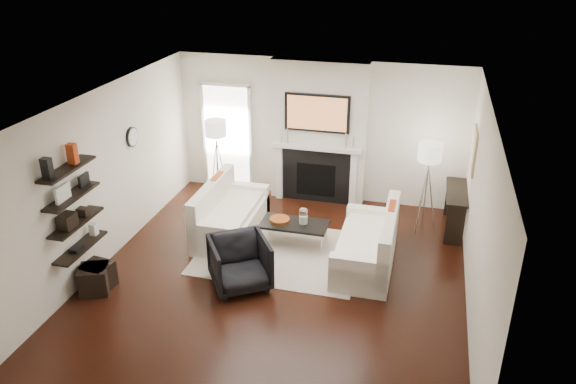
% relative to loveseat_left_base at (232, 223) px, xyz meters
% --- Properties ---
extents(room_envelope, '(6.00, 6.00, 6.00)m').
position_rel_loveseat_left_base_xyz_m(room_envelope, '(1.13, -1.09, 1.14)').
color(room_envelope, black).
rests_on(room_envelope, ground).
extents(chimney_breast, '(1.80, 0.25, 2.70)m').
position_rel_loveseat_left_base_xyz_m(chimney_breast, '(1.13, 1.78, 1.14)').
color(chimney_breast, silver).
rests_on(chimney_breast, floor).
extents(fireplace_surround, '(1.30, 0.02, 1.04)m').
position_rel_loveseat_left_base_xyz_m(fireplace_surround, '(1.13, 1.65, 0.31)').
color(fireplace_surround, black).
rests_on(fireplace_surround, floor).
extents(firebox, '(0.75, 0.02, 0.65)m').
position_rel_loveseat_left_base_xyz_m(firebox, '(1.13, 1.64, 0.24)').
color(firebox, black).
rests_on(firebox, floor).
extents(mantel_pilaster_l, '(0.12, 0.08, 1.10)m').
position_rel_loveseat_left_base_xyz_m(mantel_pilaster_l, '(0.41, 1.62, 0.34)').
color(mantel_pilaster_l, white).
rests_on(mantel_pilaster_l, floor).
extents(mantel_pilaster_r, '(0.12, 0.08, 1.10)m').
position_rel_loveseat_left_base_xyz_m(mantel_pilaster_r, '(1.85, 1.62, 0.34)').
color(mantel_pilaster_r, white).
rests_on(mantel_pilaster_r, floor).
extents(mantel_shelf, '(1.70, 0.18, 0.07)m').
position_rel_loveseat_left_base_xyz_m(mantel_shelf, '(1.13, 1.60, 0.91)').
color(mantel_shelf, white).
rests_on(mantel_shelf, chimney_breast).
extents(tv_body, '(1.20, 0.06, 0.70)m').
position_rel_loveseat_left_base_xyz_m(tv_body, '(1.13, 1.62, 1.57)').
color(tv_body, black).
rests_on(tv_body, chimney_breast).
extents(tv_screen, '(1.10, 0.00, 0.62)m').
position_rel_loveseat_left_base_xyz_m(tv_screen, '(1.13, 1.59, 1.57)').
color(tv_screen, '#BF723F').
rests_on(tv_screen, tv_body).
extents(candlestick_l_tall, '(0.04, 0.04, 0.30)m').
position_rel_loveseat_left_base_xyz_m(candlestick_l_tall, '(0.58, 1.61, 1.09)').
color(candlestick_l_tall, silver).
rests_on(candlestick_l_tall, mantel_shelf).
extents(candlestick_l_short, '(0.04, 0.04, 0.24)m').
position_rel_loveseat_left_base_xyz_m(candlestick_l_short, '(0.45, 1.61, 1.06)').
color(candlestick_l_short, silver).
rests_on(candlestick_l_short, mantel_shelf).
extents(candlestick_r_tall, '(0.04, 0.04, 0.30)m').
position_rel_loveseat_left_base_xyz_m(candlestick_r_tall, '(1.68, 1.61, 1.09)').
color(candlestick_r_tall, silver).
rests_on(candlestick_r_tall, mantel_shelf).
extents(candlestick_r_short, '(0.04, 0.04, 0.24)m').
position_rel_loveseat_left_base_xyz_m(candlestick_r_short, '(1.81, 1.61, 1.06)').
color(candlestick_r_short, silver).
rests_on(candlestick_r_short, mantel_shelf).
extents(hallway_panel, '(0.90, 0.02, 2.10)m').
position_rel_loveseat_left_base_xyz_m(hallway_panel, '(-0.72, 1.89, 0.84)').
color(hallway_panel, white).
rests_on(hallway_panel, floor).
extents(door_trim_l, '(0.06, 0.06, 2.16)m').
position_rel_loveseat_left_base_xyz_m(door_trim_l, '(-1.20, 1.87, 0.84)').
color(door_trim_l, white).
rests_on(door_trim_l, floor).
extents(door_trim_r, '(0.06, 0.06, 2.16)m').
position_rel_loveseat_left_base_xyz_m(door_trim_r, '(-0.24, 1.87, 0.84)').
color(door_trim_r, white).
rests_on(door_trim_r, floor).
extents(door_trim_top, '(1.02, 0.06, 0.06)m').
position_rel_loveseat_left_base_xyz_m(door_trim_top, '(-0.72, 1.87, 1.92)').
color(door_trim_top, white).
rests_on(door_trim_top, wall_back).
extents(rug, '(2.60, 2.00, 0.01)m').
position_rel_loveseat_left_base_xyz_m(rug, '(0.98, -0.42, -0.20)').
color(rug, '#B9A897').
rests_on(rug, floor).
extents(loveseat_left_base, '(0.85, 1.80, 0.42)m').
position_rel_loveseat_left_base_xyz_m(loveseat_left_base, '(0.00, 0.00, 0.00)').
color(loveseat_left_base, white).
rests_on(loveseat_left_base, floor).
extents(loveseat_left_back, '(0.18, 1.80, 0.80)m').
position_rel_loveseat_left_base_xyz_m(loveseat_left_back, '(-0.33, 0.00, 0.32)').
color(loveseat_left_back, white).
rests_on(loveseat_left_back, floor).
extents(loveseat_left_arm_n, '(0.85, 0.18, 0.60)m').
position_rel_loveseat_left_base_xyz_m(loveseat_left_arm_n, '(0.00, -0.81, 0.09)').
color(loveseat_left_arm_n, white).
rests_on(loveseat_left_arm_n, floor).
extents(loveseat_left_arm_s, '(0.85, 0.18, 0.60)m').
position_rel_loveseat_left_base_xyz_m(loveseat_left_arm_s, '(0.00, 0.81, 0.09)').
color(loveseat_left_arm_s, white).
rests_on(loveseat_left_arm_s, floor).
extents(loveseat_left_cushion, '(0.63, 1.44, 0.10)m').
position_rel_loveseat_left_base_xyz_m(loveseat_left_cushion, '(0.05, 0.00, 0.26)').
color(loveseat_left_cushion, white).
rests_on(loveseat_left_cushion, loveseat_left_base).
extents(pillow_left_orange, '(0.10, 0.42, 0.42)m').
position_rel_loveseat_left_base_xyz_m(pillow_left_orange, '(-0.33, 0.30, 0.52)').
color(pillow_left_orange, '#AA3815').
rests_on(pillow_left_orange, loveseat_left_cushion).
extents(pillow_left_charcoal, '(0.10, 0.40, 0.40)m').
position_rel_loveseat_left_base_xyz_m(pillow_left_charcoal, '(-0.33, -0.30, 0.51)').
color(pillow_left_charcoal, black).
rests_on(pillow_left_charcoal, loveseat_left_cushion).
extents(loveseat_right_base, '(0.85, 1.80, 0.42)m').
position_rel_loveseat_left_base_xyz_m(loveseat_right_base, '(2.36, -0.42, 0.00)').
color(loveseat_right_base, white).
rests_on(loveseat_right_base, floor).
extents(loveseat_right_back, '(0.18, 1.80, 0.80)m').
position_rel_loveseat_left_base_xyz_m(loveseat_right_back, '(2.69, -0.42, 0.32)').
color(loveseat_right_back, white).
rests_on(loveseat_right_back, floor).
extents(loveseat_right_arm_n, '(0.85, 0.18, 0.60)m').
position_rel_loveseat_left_base_xyz_m(loveseat_right_arm_n, '(2.36, -1.23, 0.09)').
color(loveseat_right_arm_n, white).
rests_on(loveseat_right_arm_n, floor).
extents(loveseat_right_arm_s, '(0.85, 0.18, 0.60)m').
position_rel_loveseat_left_base_xyz_m(loveseat_right_arm_s, '(2.36, 0.39, 0.09)').
color(loveseat_right_arm_s, white).
rests_on(loveseat_right_arm_s, floor).
extents(loveseat_right_cushion, '(0.63, 1.44, 0.10)m').
position_rel_loveseat_left_base_xyz_m(loveseat_right_cushion, '(2.31, -0.42, 0.26)').
color(loveseat_right_cushion, white).
rests_on(loveseat_right_cushion, loveseat_right_base).
extents(pillow_right_orange, '(0.10, 0.42, 0.42)m').
position_rel_loveseat_left_base_xyz_m(pillow_right_orange, '(2.69, -0.12, 0.52)').
color(pillow_right_orange, '#AA3815').
rests_on(pillow_right_orange, loveseat_right_cushion).
extents(pillow_right_charcoal, '(0.10, 0.40, 0.40)m').
position_rel_loveseat_left_base_xyz_m(pillow_right_charcoal, '(2.69, -0.72, 0.51)').
color(pillow_right_charcoal, black).
rests_on(pillow_right_charcoal, loveseat_right_cushion).
extents(coffee_table, '(1.10, 0.55, 0.04)m').
position_rel_loveseat_left_base_xyz_m(coffee_table, '(1.14, -0.11, 0.19)').
color(coffee_table, black).
rests_on(coffee_table, floor).
extents(coffee_leg_nw, '(0.02, 0.02, 0.38)m').
position_rel_loveseat_left_base_xyz_m(coffee_leg_nw, '(0.64, -0.33, -0.02)').
color(coffee_leg_nw, silver).
rests_on(coffee_leg_nw, floor).
extents(coffee_leg_ne, '(0.02, 0.02, 0.38)m').
position_rel_loveseat_left_base_xyz_m(coffee_leg_ne, '(1.64, -0.33, -0.02)').
color(coffee_leg_ne, silver).
rests_on(coffee_leg_ne, floor).
extents(coffee_leg_sw, '(0.02, 0.02, 0.38)m').
position_rel_loveseat_left_base_xyz_m(coffee_leg_sw, '(0.64, 0.11, -0.02)').
color(coffee_leg_sw, silver).
rests_on(coffee_leg_sw, floor).
extents(coffee_leg_se, '(0.02, 0.02, 0.38)m').
position_rel_loveseat_left_base_xyz_m(coffee_leg_se, '(1.64, 0.11, -0.02)').
color(coffee_leg_se, silver).
rests_on(coffee_leg_se, floor).
extents(hurricane_glass, '(0.14, 0.14, 0.25)m').
position_rel_loveseat_left_base_xyz_m(hurricane_glass, '(1.29, -0.11, 0.35)').
color(hurricane_glass, white).
rests_on(hurricane_glass, coffee_table).
extents(hurricane_candle, '(0.10, 0.10, 0.15)m').
position_rel_loveseat_left_base_xyz_m(hurricane_candle, '(1.29, -0.11, 0.29)').
color(hurricane_candle, white).
rests_on(hurricane_candle, coffee_table).
extents(copper_bowl, '(0.34, 0.34, 0.06)m').
position_rel_loveseat_left_base_xyz_m(copper_bowl, '(0.89, -0.11, 0.24)').
color(copper_bowl, '#A84F1C').
rests_on(copper_bowl, coffee_table).
extents(armchair, '(1.09, 1.08, 0.83)m').
position_rel_loveseat_left_base_xyz_m(armchair, '(0.65, -1.44, 0.21)').
color(armchair, black).
rests_on(armchair, floor).
extents(lamp_left_post, '(0.02, 0.02, 1.20)m').
position_rel_loveseat_left_base_xyz_m(lamp_left_post, '(-0.72, 1.29, 0.39)').
color(lamp_left_post, silver).
rests_on(lamp_left_post, floor).
extents(lamp_left_shade, '(0.40, 0.40, 0.30)m').
position_rel_loveseat_left_base_xyz_m(lamp_left_shade, '(-0.72, 1.29, 1.24)').
color(lamp_left_shade, white).
rests_on(lamp_left_shade, lamp_left_post).
extents(lamp_left_leg_a, '(0.25, 0.02, 1.23)m').
position_rel_loveseat_left_base_xyz_m(lamp_left_leg_a, '(-0.61, 1.29, 0.39)').
color(lamp_left_leg_a, silver).
rests_on(lamp_left_leg_a, floor).
extents(lamp_left_leg_b, '(0.14, 0.22, 1.23)m').
position_rel_loveseat_left_base_xyz_m(lamp_left_leg_b, '(-0.77, 1.38, 0.39)').
color(lamp_left_leg_b, silver).
rests_on(lamp_left_leg_b, floor).
extents(lamp_left_leg_c, '(0.14, 0.22, 1.23)m').
position_rel_loveseat_left_base_xyz_m(lamp_left_leg_c, '(-0.77, 1.19, 0.39)').
color(lamp_left_leg_c, silver).
rests_on(lamp_left_leg_c, floor).
extents(lamp_right_post, '(0.02, 0.02, 1.20)m').
position_rel_loveseat_left_base_xyz_m(lamp_right_post, '(3.18, 0.99, 0.39)').
color(lamp_right_post, silver).
rests_on(lamp_right_post, floor).
extents(lamp_right_shade, '(0.40, 0.40, 0.30)m').
position_rel_loveseat_left_base_xyz_m(lamp_right_shade, '(3.18, 0.99, 1.24)').
color(lamp_right_shade, white).
rests_on(lamp_right_shade, lamp_right_post).
extents(lamp_right_leg_a, '(0.25, 0.02, 1.23)m').
position_rel_loveseat_left_base_xyz_m(lamp_right_leg_a, '(3.29, 0.99, 0.39)').
color(lamp_right_leg_a, silver).
rests_on(lamp_right_leg_a, floor).
extents(lamp_right_leg_b, '(0.14, 0.22, 1.23)m').
position_rel_loveseat_left_base_xyz_m(lamp_right_leg_b, '(3.13, 1.08, 0.39)').
color(lamp_right_leg_b, silver).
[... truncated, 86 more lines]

